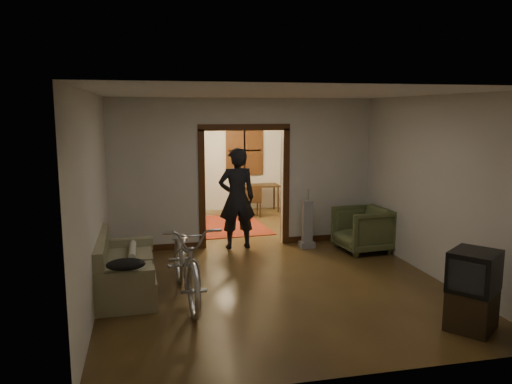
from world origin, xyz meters
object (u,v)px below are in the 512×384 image
object	(u,v)px
sofa	(125,264)
bicycle	(187,260)
locker	(172,180)
person	(237,198)
armchair	(363,229)
desk	(260,198)

from	to	relation	value
sofa	bicycle	bearing A→B (deg)	-31.20
sofa	locker	world-z (taller)	locker
person	bicycle	bearing A→B (deg)	62.83
locker	bicycle	bearing A→B (deg)	-80.06
sofa	armchair	bearing A→B (deg)	14.53
person	armchair	bearing A→B (deg)	160.13
person	desk	world-z (taller)	person
armchair	desk	world-z (taller)	armchair
locker	armchair	bearing A→B (deg)	-40.10
sofa	bicycle	distance (m)	0.97
armchair	locker	world-z (taller)	locker
bicycle	locker	xyz separation A→B (m)	(0.12, 5.72, 0.32)
sofa	person	distance (m)	2.82
person	locker	size ratio (longest dim) A/B	1.08
sofa	locker	bearing A→B (deg)	78.06
person	desk	size ratio (longest dim) A/B	2.05
person	locker	distance (m)	3.46
armchair	person	distance (m)	2.39
bicycle	desk	xyz separation A→B (m)	(2.35, 5.67, -0.21)
sofa	locker	distance (m)	5.35
bicycle	locker	size ratio (longest dim) A/B	1.20
bicycle	locker	distance (m)	5.73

